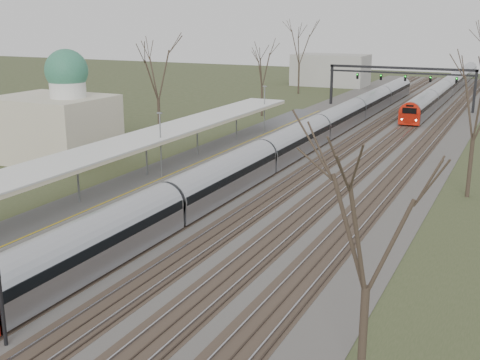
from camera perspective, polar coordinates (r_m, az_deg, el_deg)
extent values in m
cube|color=#474442|center=(62.85, 9.13, 3.12)|extent=(24.00, 160.00, 0.10)
cube|color=#4C3828|center=(64.75, 4.04, 3.67)|extent=(2.60, 160.00, 0.06)
cube|color=gray|center=(65.00, 3.45, 3.78)|extent=(0.07, 160.00, 0.12)
cube|color=gray|center=(64.48, 4.63, 3.67)|extent=(0.07, 160.00, 0.12)
cube|color=#4C3828|center=(63.57, 6.98, 3.37)|extent=(2.60, 160.00, 0.06)
cube|color=gray|center=(63.79, 6.37, 3.50)|extent=(0.07, 160.00, 0.12)
cube|color=gray|center=(63.34, 7.59, 3.37)|extent=(0.07, 160.00, 0.12)
cube|color=#4C3828|center=(62.57, 10.01, 3.06)|extent=(2.60, 160.00, 0.06)
cube|color=gray|center=(62.75, 9.38, 3.19)|extent=(0.07, 160.00, 0.12)
cube|color=gray|center=(62.37, 10.65, 3.06)|extent=(0.07, 160.00, 0.12)
cube|color=#4C3828|center=(61.75, 13.13, 2.73)|extent=(2.60, 160.00, 0.06)
cube|color=gray|center=(61.89, 12.49, 2.87)|extent=(0.07, 160.00, 0.12)
cube|color=gray|center=(61.59, 13.79, 2.73)|extent=(0.07, 160.00, 0.12)
cube|color=#4C3828|center=(61.12, 16.33, 2.39)|extent=(2.60, 160.00, 0.06)
cube|color=gray|center=(61.22, 15.67, 2.52)|extent=(0.07, 160.00, 0.12)
cube|color=gray|center=(61.00, 17.00, 2.38)|extent=(0.07, 160.00, 0.12)
cube|color=#9E9B93|center=(50.74, -6.54, 0.84)|extent=(3.50, 69.00, 1.00)
cylinder|color=slate|center=(41.31, -15.10, -0.07)|extent=(0.14, 0.14, 3.00)
cylinder|color=slate|center=(47.44, -8.85, 2.22)|extent=(0.14, 0.14, 3.00)
cylinder|color=slate|center=(54.06, -4.07, 3.96)|extent=(0.14, 0.14, 3.00)
cylinder|color=slate|center=(61.01, -0.34, 5.29)|extent=(0.14, 0.14, 3.00)
cube|color=silver|center=(46.32, -9.63, 3.84)|extent=(4.10, 50.00, 0.12)
cube|color=beige|center=(46.35, -9.62, 3.63)|extent=(4.10, 50.00, 0.25)
cube|color=beige|center=(58.40, -17.22, 4.66)|extent=(10.00, 8.00, 6.00)
cylinder|color=silver|center=(56.49, -16.04, 8.73)|extent=(3.20, 3.20, 2.50)
sphere|color=#28664A|center=(56.38, -16.13, 9.94)|extent=(3.80, 3.80, 3.80)
cube|color=black|center=(93.64, 8.67, 8.91)|extent=(0.35, 0.35, 6.00)
cube|color=black|center=(89.82, 21.37, 7.79)|extent=(0.35, 0.35, 6.00)
cube|color=black|center=(90.90, 15.02, 10.23)|extent=(21.00, 0.35, 0.35)
cube|color=black|center=(90.96, 14.99, 9.79)|extent=(21.00, 0.25, 0.25)
cube|color=black|center=(92.21, 11.08, 9.65)|extent=(0.32, 0.22, 0.85)
sphere|color=#0CFF19|center=(92.05, 11.06, 9.79)|extent=(0.16, 0.16, 0.16)
cube|color=black|center=(91.39, 13.23, 9.48)|extent=(0.32, 0.22, 0.85)
sphere|color=#0CFF19|center=(91.23, 13.22, 9.63)|extent=(0.16, 0.16, 0.16)
cube|color=black|center=(90.69, 15.41, 9.30)|extent=(0.32, 0.22, 0.85)
sphere|color=#0CFF19|center=(90.53, 15.40, 9.45)|extent=(0.16, 0.16, 0.16)
cube|color=black|center=(90.13, 17.61, 9.10)|extent=(0.32, 0.22, 0.85)
sphere|color=#0CFF19|center=(89.97, 17.61, 9.25)|extent=(0.16, 0.16, 0.16)
cube|color=black|center=(89.70, 19.85, 8.89)|extent=(0.32, 0.22, 0.85)
sphere|color=#0CFF19|center=(89.53, 19.85, 9.04)|extent=(0.16, 0.16, 0.16)
cylinder|color=#2D231C|center=(63.19, -7.67, 5.48)|extent=(0.30, 0.30, 4.95)
cylinder|color=#2D231C|center=(22.38, 11.56, -14.56)|extent=(0.30, 0.30, 4.05)
cylinder|color=#2D231C|center=(47.36, 20.96, 1.05)|extent=(0.30, 0.30, 4.50)
cube|color=#A0A2AA|center=(64.87, 7.47, 4.51)|extent=(2.55, 90.00, 1.60)
cylinder|color=#A0A2AA|center=(64.76, 7.49, 5.07)|extent=(2.60, 89.70, 2.60)
cube|color=black|center=(64.74, 7.49, 5.16)|extent=(2.62, 89.40, 0.55)
cube|color=black|center=(65.05, 7.44, 3.71)|extent=(1.80, 89.00, 0.35)
cube|color=#A0A2AA|center=(112.93, 19.23, 8.33)|extent=(2.55, 75.00, 1.60)
cylinder|color=#A0A2AA|center=(112.87, 19.26, 8.66)|extent=(2.60, 74.70, 2.60)
cube|color=black|center=(112.86, 19.26, 8.71)|extent=(2.62, 74.40, 0.55)
cube|color=red|center=(76.21, 15.75, 5.62)|extent=(2.55, 0.50, 1.50)
cylinder|color=red|center=(76.16, 15.79, 6.14)|extent=(2.60, 0.60, 2.60)
cube|color=black|center=(75.85, 15.77, 6.34)|extent=(1.70, 0.12, 0.70)
sphere|color=white|center=(76.18, 15.09, 5.58)|extent=(0.22, 0.22, 0.22)
sphere|color=white|center=(75.90, 16.35, 5.46)|extent=(0.22, 0.22, 0.22)
cube|color=black|center=(113.03, 19.19, 7.87)|extent=(1.80, 74.00, 0.35)
cylinder|color=black|center=(26.28, -21.68, -10.74)|extent=(0.16, 0.16, 4.00)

